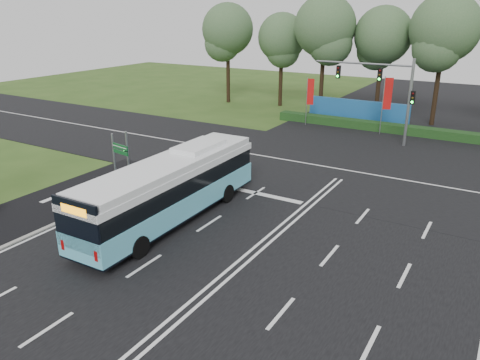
% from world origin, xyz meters
% --- Properties ---
extents(ground, '(120.00, 120.00, 0.00)m').
position_xyz_m(ground, '(0.00, 0.00, 0.00)').
color(ground, '#304E1A').
rests_on(ground, ground).
extents(road_main, '(20.00, 120.00, 0.04)m').
position_xyz_m(road_main, '(0.00, 0.00, 0.02)').
color(road_main, black).
rests_on(road_main, ground).
extents(road_cross, '(120.00, 14.00, 0.05)m').
position_xyz_m(road_cross, '(0.00, 12.00, 0.03)').
color(road_cross, black).
rests_on(road_cross, ground).
extents(bike_path, '(5.00, 18.00, 0.06)m').
position_xyz_m(bike_path, '(-12.50, -3.00, 0.03)').
color(bike_path, black).
rests_on(bike_path, ground).
extents(kerb_strip, '(0.25, 18.00, 0.12)m').
position_xyz_m(kerb_strip, '(-10.10, -3.00, 0.06)').
color(kerb_strip, gray).
rests_on(kerb_strip, ground).
extents(city_bus, '(2.83, 12.51, 3.58)m').
position_xyz_m(city_bus, '(-5.25, -0.58, 1.80)').
color(city_bus, '#5CBCD5').
rests_on(city_bus, ground).
extents(pedestrian_signal, '(0.33, 0.42, 3.50)m').
position_xyz_m(pedestrian_signal, '(-10.97, 2.23, 1.91)').
color(pedestrian_signal, gray).
rests_on(pedestrian_signal, ground).
extents(street_sign, '(1.45, 0.34, 3.76)m').
position_xyz_m(street_sign, '(-10.19, 0.63, 2.38)').
color(street_sign, gray).
rests_on(street_sign, ground).
extents(banner_flag_left, '(0.66, 0.20, 4.55)m').
position_xyz_m(banner_flag_left, '(-7.65, 23.29, 2.97)').
color(banner_flag_left, gray).
rests_on(banner_flag_left, ground).
extents(banner_flag_mid, '(0.71, 0.33, 5.15)m').
position_xyz_m(banner_flag_mid, '(-0.50, 23.36, 3.33)').
color(banner_flag_mid, gray).
rests_on(banner_flag_mid, ground).
extents(traffic_light_gantry, '(8.41, 0.28, 7.00)m').
position_xyz_m(traffic_light_gantry, '(0.21, 20.50, 4.66)').
color(traffic_light_gantry, gray).
rests_on(traffic_light_gantry, ground).
extents(hedge, '(22.00, 1.20, 0.80)m').
position_xyz_m(hedge, '(0.00, 24.50, 0.40)').
color(hedge, '#143814').
rests_on(hedge, ground).
extents(blue_hoarding, '(10.00, 0.30, 2.20)m').
position_xyz_m(blue_hoarding, '(-4.00, 27.00, 1.10)').
color(blue_hoarding, '#1C5B9C').
rests_on(blue_hoarding, ground).
extents(eucalyptus_row, '(48.03, 8.90, 12.32)m').
position_xyz_m(eucalyptus_row, '(0.18, 30.08, 8.39)').
color(eucalyptus_row, black).
rests_on(eucalyptus_row, ground).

